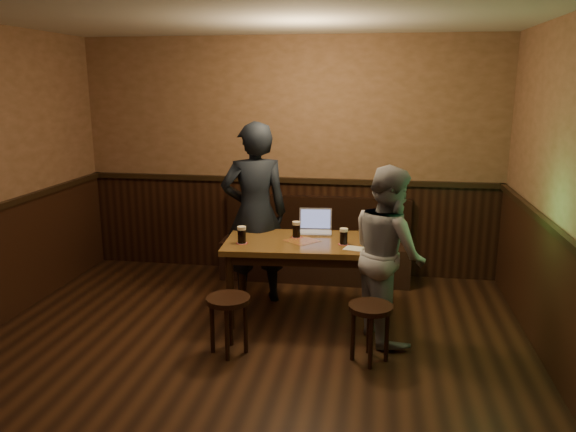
# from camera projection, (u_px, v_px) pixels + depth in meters

# --- Properties ---
(room) EXTENTS (5.04, 6.04, 2.84)m
(room) POSITION_uv_depth(u_px,v_px,m) (228.00, 234.00, 4.06)
(room) COLOR black
(room) RESTS_ON ground
(bench) EXTENTS (2.20, 0.50, 0.95)m
(bench) POSITION_uv_depth(u_px,v_px,m) (315.00, 252.00, 6.64)
(bench) COLOR black
(bench) RESTS_ON ground
(pub_table) EXTENTS (1.52, 0.94, 0.79)m
(pub_table) POSITION_uv_depth(u_px,v_px,m) (302.00, 251.00, 5.42)
(pub_table) COLOR brown
(pub_table) RESTS_ON ground
(stool_left) EXTENTS (0.43, 0.43, 0.51)m
(stool_left) POSITION_uv_depth(u_px,v_px,m) (228.00, 309.00, 4.74)
(stool_left) COLOR black
(stool_left) RESTS_ON ground
(stool_right) EXTENTS (0.39, 0.39, 0.49)m
(stool_right) POSITION_uv_depth(u_px,v_px,m) (370.00, 316.00, 4.61)
(stool_right) COLOR black
(stool_right) RESTS_ON ground
(pint_left) EXTENTS (0.11, 0.11, 0.17)m
(pint_left) POSITION_uv_depth(u_px,v_px,m) (242.00, 235.00, 5.29)
(pint_left) COLOR #B31622
(pint_left) RESTS_ON pub_table
(pint_mid) EXTENTS (0.10, 0.10, 0.16)m
(pint_mid) POSITION_uv_depth(u_px,v_px,m) (296.00, 229.00, 5.49)
(pint_mid) COLOR #B31622
(pint_mid) RESTS_ON pub_table
(pint_right) EXTENTS (0.10, 0.10, 0.16)m
(pint_right) POSITION_uv_depth(u_px,v_px,m) (344.00, 236.00, 5.26)
(pint_right) COLOR #B31622
(pint_right) RESTS_ON pub_table
(laptop) EXTENTS (0.35, 0.29, 0.23)m
(laptop) POSITION_uv_depth(u_px,v_px,m) (315.00, 226.00, 5.69)
(laptop) COLOR silver
(laptop) RESTS_ON pub_table
(menu) EXTENTS (0.25, 0.20, 0.00)m
(menu) POSITION_uv_depth(u_px,v_px,m) (356.00, 249.00, 5.13)
(menu) COLOR silver
(menu) RESTS_ON pub_table
(person_suit) EXTENTS (0.81, 0.67, 1.89)m
(person_suit) POSITION_uv_depth(u_px,v_px,m) (255.00, 214.00, 5.80)
(person_suit) COLOR black
(person_suit) RESTS_ON ground
(person_grey) EXTENTS (0.85, 0.94, 1.58)m
(person_grey) POSITION_uv_depth(u_px,v_px,m) (388.00, 253.00, 4.98)
(person_grey) COLOR gray
(person_grey) RESTS_ON ground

